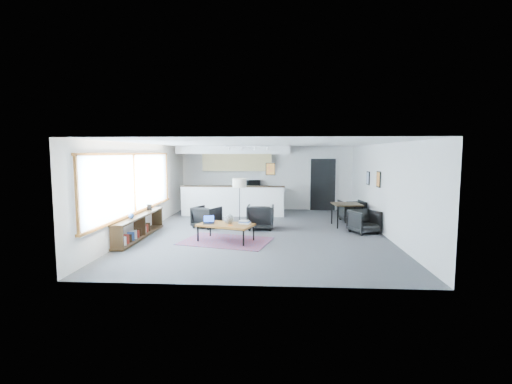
# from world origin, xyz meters

# --- Properties ---
(room) EXTENTS (7.02, 9.02, 2.62)m
(room) POSITION_xyz_m (0.00, 0.00, 1.30)
(room) COLOR #48484A
(room) RESTS_ON ground
(window) EXTENTS (0.10, 5.95, 1.66)m
(window) POSITION_xyz_m (-3.46, -0.90, 1.46)
(window) COLOR #8CBFFF
(window) RESTS_ON room
(console) EXTENTS (0.35, 3.00, 0.80)m
(console) POSITION_xyz_m (-3.30, -1.05, 0.33)
(console) COLOR #312111
(console) RESTS_ON floor
(kitchenette) EXTENTS (4.20, 1.96, 2.60)m
(kitchenette) POSITION_xyz_m (-1.20, 3.71, 1.38)
(kitchenette) COLOR white
(kitchenette) RESTS_ON floor
(doorway) EXTENTS (1.10, 0.12, 2.15)m
(doorway) POSITION_xyz_m (2.30, 4.42, 1.07)
(doorway) COLOR black
(doorway) RESTS_ON room
(track_light) EXTENTS (1.60, 0.07, 0.15)m
(track_light) POSITION_xyz_m (-0.59, 2.20, 2.53)
(track_light) COLOR silver
(track_light) RESTS_ON room
(wall_art_lower) EXTENTS (0.03, 0.38, 0.48)m
(wall_art_lower) POSITION_xyz_m (3.47, 0.40, 1.55)
(wall_art_lower) COLOR black
(wall_art_lower) RESTS_ON room
(wall_art_upper) EXTENTS (0.03, 0.34, 0.44)m
(wall_art_upper) POSITION_xyz_m (3.47, 1.70, 1.50)
(wall_art_upper) COLOR black
(wall_art_upper) RESTS_ON room
(kilim_rug) EXTENTS (2.56, 2.03, 0.01)m
(kilim_rug) POSITION_xyz_m (-0.88, -1.23, 0.01)
(kilim_rug) COLOR #562D43
(kilim_rug) RESTS_ON floor
(coffee_table) EXTENTS (1.60, 1.18, 0.47)m
(coffee_table) POSITION_xyz_m (-0.88, -1.23, 0.43)
(coffee_table) COLOR brown
(coffee_table) RESTS_ON floor
(laptop) EXTENTS (0.33, 0.28, 0.21)m
(laptop) POSITION_xyz_m (-1.35, -1.17, 0.53)
(laptop) COLOR black
(laptop) RESTS_ON coffee_table
(ceramic_pot) EXTENTS (0.26, 0.26, 0.26)m
(ceramic_pot) POSITION_xyz_m (-0.80, -1.22, 0.60)
(ceramic_pot) COLOR gray
(ceramic_pot) RESTS_ON coffee_table
(book_stack) EXTENTS (0.34, 0.30, 0.09)m
(book_stack) POSITION_xyz_m (-0.39, -1.16, 0.51)
(book_stack) COLOR silver
(book_stack) RESTS_ON coffee_table
(coaster) EXTENTS (0.13, 0.13, 0.01)m
(coaster) POSITION_xyz_m (-0.72, -1.44, 0.47)
(coaster) COLOR #E5590C
(coaster) RESTS_ON coffee_table
(armchair_left) EXTENTS (0.93, 0.91, 0.74)m
(armchair_left) POSITION_xyz_m (-1.74, 0.53, 0.37)
(armchair_left) COLOR black
(armchair_left) RESTS_ON floor
(armchair_right) EXTENTS (0.81, 0.76, 0.82)m
(armchair_right) POSITION_xyz_m (-0.05, 0.42, 0.41)
(armchair_right) COLOR black
(armchair_right) RESTS_ON floor
(floor_lamp) EXTENTS (0.54, 0.54, 1.53)m
(floor_lamp) POSITION_xyz_m (-0.74, 0.88, 1.33)
(floor_lamp) COLOR black
(floor_lamp) RESTS_ON floor
(dining_table) EXTENTS (0.94, 0.94, 0.72)m
(dining_table) POSITION_xyz_m (2.68, 1.05, 0.66)
(dining_table) COLOR #312111
(dining_table) RESTS_ON floor
(dining_chair_near) EXTENTS (0.79, 0.77, 0.63)m
(dining_chair_near) POSITION_xyz_m (3.00, 0.02, 0.32)
(dining_chair_near) COLOR black
(dining_chair_near) RESTS_ON floor
(dining_chair_far) EXTENTS (0.75, 0.71, 0.68)m
(dining_chair_far) POSITION_xyz_m (3.00, 1.90, 0.34)
(dining_chair_far) COLOR black
(dining_chair_far) RESTS_ON floor
(microwave) EXTENTS (0.55, 0.33, 0.36)m
(microwave) POSITION_xyz_m (-0.53, 4.15, 1.11)
(microwave) COLOR black
(microwave) RESTS_ON kitchenette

